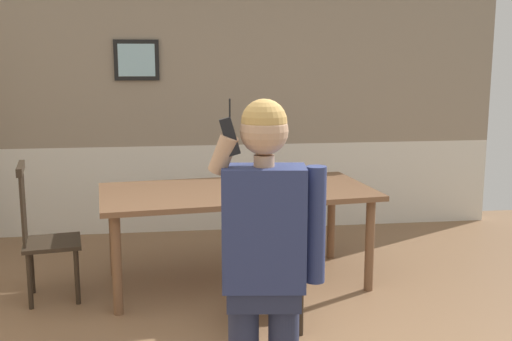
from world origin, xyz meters
TOP-DOWN VIEW (x-y plane):
  - room_back_partition at (-0.00, 3.27)m, footprint 5.62×0.17m
  - dining_table at (-0.05, 1.65)m, footprint 2.19×1.25m
  - chair_near_window at (0.05, 0.76)m, footprint 0.52×0.52m
  - chair_by_doorway at (-1.48, 1.49)m, footprint 0.47×0.47m
  - person_figure at (-0.15, -0.50)m, footprint 0.53×0.24m

SIDE VIEW (x-z plane):
  - chair_near_window at x=0.05m, z-range -0.01..0.92m
  - chair_by_doorway at x=-1.48m, z-range -0.04..0.99m
  - dining_table at x=-0.05m, z-range 0.31..1.07m
  - person_figure at x=-0.15m, z-range 0.10..1.72m
  - room_back_partition at x=0.00m, z-range -0.05..2.60m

